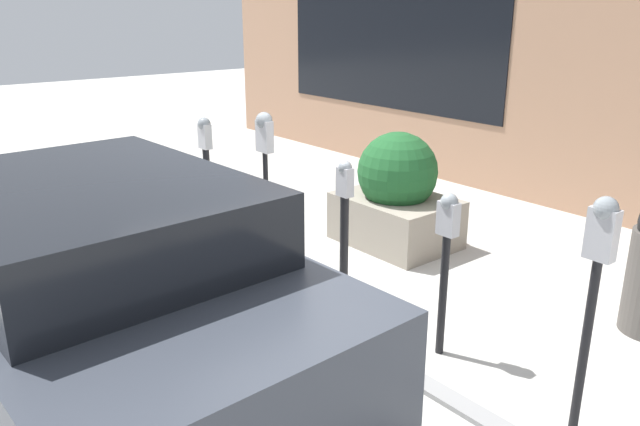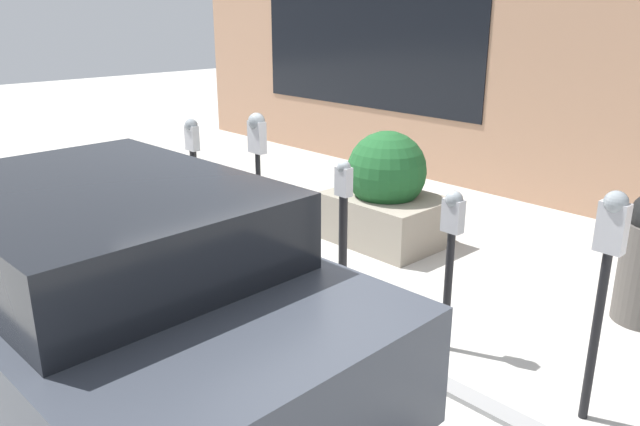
% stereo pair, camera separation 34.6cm
% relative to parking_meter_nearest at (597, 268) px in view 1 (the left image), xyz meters
% --- Properties ---
extents(ground_plane, '(40.00, 40.00, 0.00)m').
position_rel_parking_meter_nearest_xyz_m(ground_plane, '(2.34, 0.31, -1.12)').
color(ground_plane, beige).
extents(curb_strip, '(15.70, 0.16, 0.04)m').
position_rel_parking_meter_nearest_xyz_m(curb_strip, '(2.34, 0.39, -1.10)').
color(curb_strip, gray).
rests_on(curb_strip, ground_plane).
extents(building_facade, '(15.70, 0.17, 3.95)m').
position_rel_parking_meter_nearest_xyz_m(building_facade, '(2.34, -4.16, 0.86)').
color(building_facade, tan).
rests_on(building_facade, ground_plane).
extents(parking_meter_nearest, '(0.17, 0.14, 1.57)m').
position_rel_parking_meter_nearest_xyz_m(parking_meter_nearest, '(0.00, 0.00, 0.00)').
color(parking_meter_nearest, black).
rests_on(parking_meter_nearest, ground_plane).
extents(parking_meter_second, '(0.16, 0.13, 1.31)m').
position_rel_parking_meter_nearest_xyz_m(parking_meter_second, '(1.16, -0.05, -0.22)').
color(parking_meter_second, black).
rests_on(parking_meter_second, ground_plane).
extents(parking_meter_middle, '(0.14, 0.12, 1.34)m').
position_rel_parking_meter_nearest_xyz_m(parking_meter_middle, '(2.31, -0.05, -0.31)').
color(parking_meter_middle, black).
rests_on(parking_meter_middle, ground_plane).
extents(parking_meter_fourth, '(0.20, 0.17, 1.61)m').
position_rel_parking_meter_nearest_xyz_m(parking_meter_fourth, '(3.51, -0.04, 0.12)').
color(parking_meter_fourth, black).
rests_on(parking_meter_fourth, ground_plane).
extents(parking_meter_farthest, '(0.17, 0.15, 1.41)m').
position_rel_parking_meter_nearest_xyz_m(parking_meter_farthest, '(4.66, -0.00, -0.20)').
color(parking_meter_farthest, black).
rests_on(parking_meter_farthest, ground_plane).
extents(planter_box, '(1.29, 0.97, 1.29)m').
position_rel_parking_meter_nearest_xyz_m(planter_box, '(3.07, -1.51, -0.56)').
color(planter_box, gray).
rests_on(planter_box, ground_plane).
extents(parked_car_front, '(4.50, 2.10, 1.53)m').
position_rel_parking_meter_nearest_xyz_m(parked_car_front, '(2.51, 2.12, -0.32)').
color(parked_car_front, '#383D47').
rests_on(parked_car_front, ground_plane).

